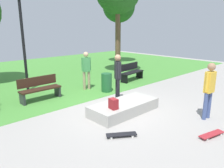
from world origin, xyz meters
name	(u,v)px	position (x,y,z in m)	size (l,w,h in m)	color
ground_plane	(115,108)	(0.00, 0.00, 0.00)	(28.00, 28.00, 0.00)	#9E9993
grass_lawn	(27,75)	(0.00, 7.60, 0.00)	(26.60, 12.79, 0.01)	#478C38
concrete_ledge	(124,107)	(-0.07, -0.50, 0.18)	(2.43, 1.06, 0.36)	#A8A59E
backpack_on_ledge	(113,104)	(-0.75, -0.70, 0.52)	(0.28, 0.20, 0.32)	maroon
skater_performing_trick	(209,87)	(1.42, -2.63, 1.04)	(0.43, 0.23, 1.77)	#3F5184
skater_watching	(118,74)	(0.60, 0.48, 1.07)	(0.34, 0.38, 1.81)	black
skateboard_by_ledge	(121,134)	(-1.35, -1.63, 0.06)	(0.77, 0.61, 0.08)	black
skateboard_spare	(212,134)	(0.38, -3.25, 0.06)	(0.82, 0.38, 0.08)	#A5262D
park_bench_far_right	(40,88)	(-1.50, 2.69, 0.48)	(1.61, 0.50, 0.91)	#331E14
park_bench_near_lamppost	(131,72)	(3.55, 2.41, 0.48)	(1.65, 0.67, 0.91)	black
tree_slender_maple	(119,7)	(7.36, 7.17, 4.28)	(2.47, 2.47, 5.58)	brown
lamp_post	(22,33)	(-1.30, 4.37, 2.52)	(0.28, 0.28, 4.15)	black
trash_bin	(107,83)	(1.17, 1.74, 0.41)	(0.46, 0.46, 0.82)	#1E592D
pedestrian_with_backpack	(86,67)	(0.74, 2.64, 1.04)	(0.41, 0.42, 1.73)	tan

